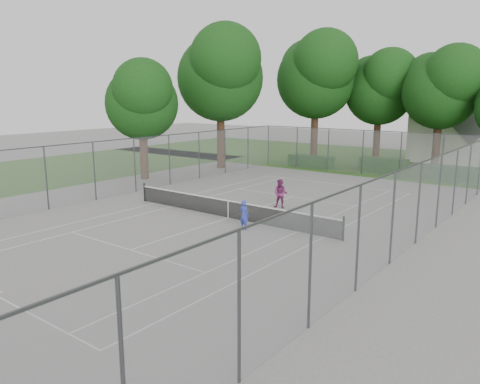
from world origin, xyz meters
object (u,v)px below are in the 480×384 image
Objects in this scene: tennis_net at (228,208)px; house at (457,122)px; girl_player at (244,215)px; woman_player at (281,194)px.

house is (4.04, 29.19, 3.18)m from tennis_net.
girl_player is at bearing -93.99° from house.
woman_player is at bearing 74.10° from tennis_net.
woman_player reaches higher than tennis_net.
house is 5.60× the size of woman_player.
tennis_net is at bearing -122.52° from woman_player.
girl_player is 4.74m from woman_player.
house reaches higher than girl_player.
tennis_net is 7.86× the size of woman_player.
woman_player is (-3.06, -25.75, -2.87)m from house.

